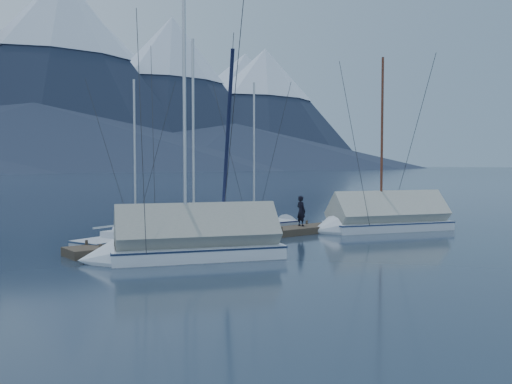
# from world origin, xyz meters

# --- Properties ---
(ground) EXTENTS (1000.00, 1000.00, 0.00)m
(ground) POSITION_xyz_m (0.00, 0.00, 0.00)
(ground) COLOR #152130
(ground) RESTS_ON ground
(dock) EXTENTS (18.00, 1.50, 0.54)m
(dock) POSITION_xyz_m (0.00, 2.00, 0.11)
(dock) COLOR #382D23
(dock) RESTS_ON ground
(mooring_posts) EXTENTS (15.12, 1.52, 0.35)m
(mooring_posts) POSITION_xyz_m (-0.50, 2.00, 0.35)
(mooring_posts) COLOR #382D23
(mooring_posts) RESTS_ON ground
(sailboat_open_left) EXTENTS (6.26, 3.49, 7.97)m
(sailboat_open_left) POSITION_xyz_m (-4.85, 4.15, 0.14)
(sailboat_open_left) COLOR silver
(sailboat_open_left) RESTS_ON ground
(sailboat_open_mid) EXTENTS (8.10, 5.43, 10.47)m
(sailboat_open_mid) POSITION_xyz_m (-1.52, 4.11, 0.18)
(sailboat_open_mid) COLOR white
(sailboat_open_mid) RESTS_ON ground
(sailboat_open_right) EXTENTS (6.55, 2.81, 8.65)m
(sailboat_open_right) POSITION_xyz_m (2.45, 4.69, 0.15)
(sailboat_open_right) COLOR silver
(sailboat_open_right) RESTS_ON ground
(sailboat_covered_near) EXTENTS (8.13, 4.80, 10.12)m
(sailboat_covered_near) POSITION_xyz_m (6.87, 0.24, 0.50)
(sailboat_covered_near) COLOR silver
(sailboat_covered_near) RESTS_ON ground
(sailboat_covered_far) EXTENTS (7.74, 4.81, 10.45)m
(sailboat_covered_far) POSITION_xyz_m (-5.72, -0.77, 0.51)
(sailboat_covered_far) COLOR white
(sailboat_covered_far) RESTS_ON ground
(person) EXTENTS (0.38, 0.57, 1.56)m
(person) POSITION_xyz_m (3.09, 2.17, 1.12)
(person) COLOR black
(person) RESTS_ON dock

